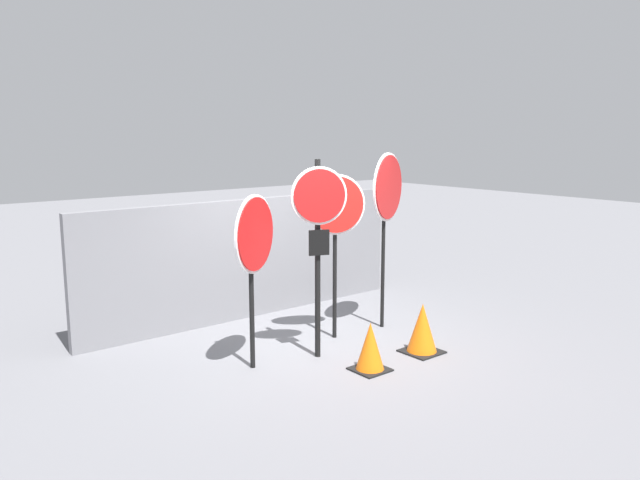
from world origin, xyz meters
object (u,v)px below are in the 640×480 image
(stop_sign_1, at_px, (319,220))
(stop_sign_3, at_px, (388,195))
(stop_sign_2, at_px, (336,215))
(stop_sign_0, at_px, (255,242))
(traffic_cone_0, at_px, (422,328))
(traffic_cone_1, at_px, (370,347))

(stop_sign_1, relative_size, stop_sign_3, 0.98)
(stop_sign_1, bearing_deg, stop_sign_2, 55.11)
(stop_sign_0, xyz_separation_m, stop_sign_3, (2.27, 0.15, 0.37))
(stop_sign_0, height_order, traffic_cone_0, stop_sign_0)
(stop_sign_3, bearing_deg, stop_sign_2, 152.97)
(stop_sign_2, distance_m, stop_sign_3, 0.89)
(stop_sign_0, relative_size, traffic_cone_1, 3.56)
(stop_sign_1, relative_size, traffic_cone_1, 4.21)
(traffic_cone_0, bearing_deg, stop_sign_1, 148.95)
(stop_sign_0, distance_m, stop_sign_3, 2.30)
(stop_sign_3, bearing_deg, stop_sign_1, 170.98)
(stop_sign_3, bearing_deg, stop_sign_0, 161.83)
(stop_sign_2, xyz_separation_m, stop_sign_3, (0.86, -0.08, 0.21))
(stop_sign_0, height_order, stop_sign_2, stop_sign_2)
(stop_sign_1, bearing_deg, traffic_cone_0, -9.49)
(traffic_cone_0, bearing_deg, stop_sign_2, 114.12)
(stop_sign_1, distance_m, traffic_cone_1, 1.59)
(traffic_cone_1, bearing_deg, stop_sign_0, 137.85)
(stop_sign_2, height_order, stop_sign_3, stop_sign_3)
(stop_sign_3, relative_size, traffic_cone_1, 4.27)
(stop_sign_2, bearing_deg, stop_sign_1, -124.97)
(stop_sign_0, xyz_separation_m, stop_sign_2, (1.41, 0.23, 0.16))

